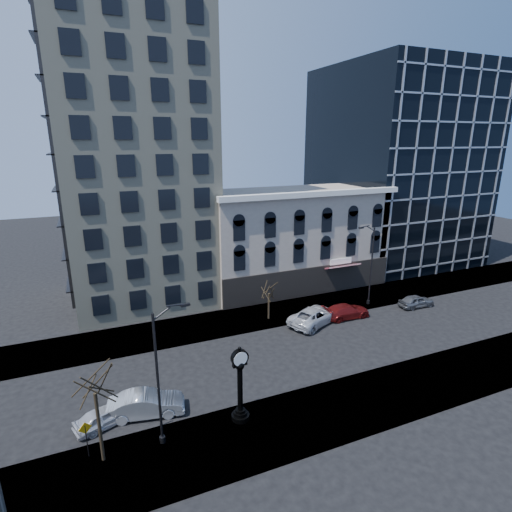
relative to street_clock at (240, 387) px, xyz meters
name	(u,v)px	position (x,y,z in m)	size (l,w,h in m)	color
ground	(253,362)	(3.52, 6.38, -2.53)	(160.00, 160.00, 0.00)	black
sidewalk_far	(223,323)	(3.52, 14.38, -2.47)	(160.00, 6.00, 0.12)	gray
sidewalk_near	(298,420)	(3.52, -1.62, -2.47)	(160.00, 6.00, 0.12)	gray
cream_tower	(132,127)	(-2.60, 25.26, 16.79)	(15.90, 15.40, 42.50)	#BBB496
victorian_row	(292,238)	(15.52, 22.27, 3.46)	(22.60, 11.19, 12.50)	#B1A192
glass_office	(396,167)	(35.52, 27.29, 11.47)	(20.00, 20.15, 28.00)	black
street_clock	(240,387)	(0.00, 0.00, 0.00)	(1.21, 1.21, 5.34)	black
street_lamp_near	(166,339)	(-4.51, -0.08, 4.45)	(2.35, 0.49, 9.09)	black
street_lamp_far	(368,244)	(19.53, 12.42, 4.64)	(2.42, 0.50, 9.34)	black
bare_tree_near	(93,378)	(-8.60, -0.23, 3.03)	(4.19, 4.19, 7.20)	#302618
bare_tree_far	(269,288)	(8.20, 13.34, 0.96)	(2.61, 2.61, 4.48)	#302618
warning_sign	(86,433)	(-9.38, 0.38, -0.80)	(0.74, 0.26, 2.34)	black
car_near_a	(104,416)	(-8.35, 3.00, -1.88)	(1.55, 3.85, 1.31)	silver
car_near_b	(146,404)	(-5.68, 2.99, -1.70)	(1.77, 5.08, 1.67)	#A5A8AD
car_far_a	(314,316)	(12.04, 10.68, -1.68)	(2.84, 6.15, 1.71)	silver
car_far_b	(346,311)	(15.87, 10.60, -1.79)	(2.08, 5.12, 1.48)	maroon
car_far_c	(416,301)	(24.74, 9.91, -1.84)	(1.64, 4.08, 1.39)	#595B60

